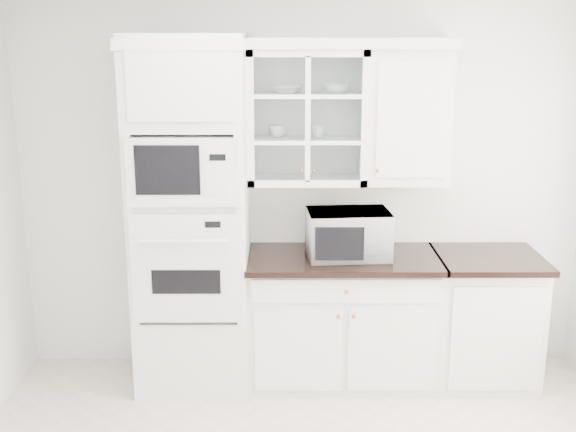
{
  "coord_description": "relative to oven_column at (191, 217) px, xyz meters",
  "views": [
    {
      "loc": [
        -0.12,
        -3.27,
        2.42
      ],
      "look_at": [
        -0.1,
        1.05,
        1.3
      ],
      "focal_mm": 45.0,
      "sensor_mm": 36.0,
      "label": 1
    }
  ],
  "objects": [
    {
      "name": "base_cabinet_run",
      "position": [
        1.03,
        0.03,
        -0.74
      ],
      "size": [
        1.32,
        0.67,
        0.92
      ],
      "color": "white",
      "rests_on": "ground"
    },
    {
      "name": "cup_b",
      "position": [
        0.86,
        0.15,
        0.56
      ],
      "size": [
        0.12,
        0.12,
        0.09
      ],
      "primitive_type": "imported",
      "rotation": [
        0.0,
        0.0,
        0.27
      ],
      "color": "white",
      "rests_on": "upper_cabinet_glass"
    },
    {
      "name": "room_shell",
      "position": [
        0.75,
        -0.99,
        0.58
      ],
      "size": [
        4.0,
        3.5,
        2.7
      ],
      "color": "white",
      "rests_on": "ground"
    },
    {
      "name": "upper_cabinet_solid",
      "position": [
        1.46,
        0.17,
        0.65
      ],
      "size": [
        0.55,
        0.33,
        0.9
      ],
      "primitive_type": "cube",
      "color": "white",
      "rests_on": "room_shell"
    },
    {
      "name": "crown_molding",
      "position": [
        0.68,
        0.14,
        1.14
      ],
      "size": [
        2.14,
        0.38,
        0.07
      ],
      "primitive_type": "cube",
      "color": "white",
      "rests_on": "room_shell"
    },
    {
      "name": "bowl_b",
      "position": [
        0.97,
        0.18,
        0.84
      ],
      "size": [
        0.23,
        0.23,
        0.06
      ],
      "primitive_type": "imported",
      "rotation": [
        0.0,
        0.0,
        -0.28
      ],
      "color": "white",
      "rests_on": "upper_cabinet_glass"
    },
    {
      "name": "cup_a",
      "position": [
        0.58,
        0.18,
        0.55
      ],
      "size": [
        0.13,
        0.13,
        0.09
      ],
      "primitive_type": "imported",
      "rotation": [
        0.0,
        0.0,
        0.29
      ],
      "color": "white",
      "rests_on": "upper_cabinet_glass"
    },
    {
      "name": "upper_cabinet_glass",
      "position": [
        0.78,
        0.17,
        0.65
      ],
      "size": [
        0.8,
        0.33,
        0.9
      ],
      "color": "white",
      "rests_on": "room_shell"
    },
    {
      "name": "extra_base_cabinet",
      "position": [
        2.03,
        0.03,
        -0.74
      ],
      "size": [
        0.72,
        0.67,
        0.92
      ],
      "color": "white",
      "rests_on": "ground"
    },
    {
      "name": "oven_column",
      "position": [
        0.0,
        0.0,
        0.0
      ],
      "size": [
        0.76,
        0.68,
        2.4
      ],
      "color": "white",
      "rests_on": "ground"
    },
    {
      "name": "countertop_microwave",
      "position": [
        1.06,
        0.01,
        -0.12
      ],
      "size": [
        0.58,
        0.5,
        0.32
      ],
      "primitive_type": "imported",
      "rotation": [
        0.0,
        0.0,
        3.22
      ],
      "color": "white",
      "rests_on": "base_cabinet_run"
    },
    {
      "name": "bowl_a",
      "position": [
        0.65,
        0.16,
        0.84
      ],
      "size": [
        0.25,
        0.25,
        0.05
      ],
      "primitive_type": "imported",
      "rotation": [
        0.0,
        0.0,
        -0.27
      ],
      "color": "white",
      "rests_on": "upper_cabinet_glass"
    }
  ]
}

